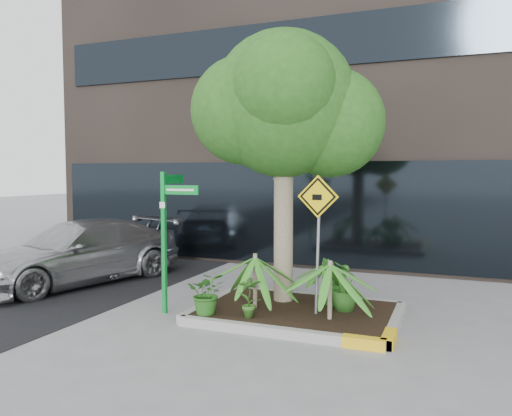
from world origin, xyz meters
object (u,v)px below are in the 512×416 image
at_px(tree, 284,105).
at_px(parked_car, 79,252).
at_px(street_sign_post, 168,226).
at_px(cattle_sign, 318,220).

xyz_separation_m(tree, parked_car, (-4.83, 0.28, -2.92)).
bearing_deg(parked_car, tree, 14.36).
xyz_separation_m(tree, street_sign_post, (-1.76, -1.02, -2.10)).
distance_m(street_sign_post, cattle_sign, 2.57).
height_order(parked_car, cattle_sign, cattle_sign).
distance_m(parked_car, street_sign_post, 3.43).
bearing_deg(parked_car, street_sign_post, -5.25).
height_order(tree, street_sign_post, tree).
relative_size(tree, street_sign_post, 2.02).
xyz_separation_m(tree, cattle_sign, (0.78, -0.60, -1.95)).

